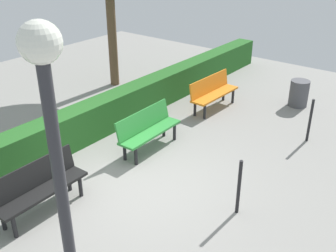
{
  "coord_description": "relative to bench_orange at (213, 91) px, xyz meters",
  "views": [
    {
      "loc": [
        4.49,
        4.29,
        4.25
      ],
      "look_at": [
        -1.45,
        -0.33,
        0.55
      ],
      "focal_mm": 42.67,
      "sensor_mm": 36.0,
      "label": 1
    }
  ],
  "objects": [
    {
      "name": "ground_plane",
      "position": [
        3.9,
        0.76,
        -0.48
      ],
      "size": [
        17.87,
        17.87,
        0.0
      ],
      "primitive_type": "plane",
      "color": "gray"
    },
    {
      "name": "bench_orange",
      "position": [
        0.0,
        0.0,
        0.0
      ],
      "size": [
        1.65,
        0.5,
        0.86
      ],
      "rotation": [
        0.0,
        0.0,
        -0.03
      ],
      "color": "orange",
      "rests_on": "ground_plane"
    },
    {
      "name": "bench_green",
      "position": [
        2.69,
        0.07,
        -0.0
      ],
      "size": [
        1.63,
        0.5,
        0.86
      ],
      "rotation": [
        0.0,
        0.0,
        0.02
      ],
      "color": "#2D8C38",
      "rests_on": "ground_plane"
    },
    {
      "name": "bench_black",
      "position": [
        5.4,
        0.03,
        -0.0
      ],
      "size": [
        1.64,
        0.49,
        0.86
      ],
      "rotation": [
        0.0,
        0.0,
        0.02
      ],
      "color": "black",
      "rests_on": "ground_plane"
    },
    {
      "name": "hedge_row",
      "position": [
        2.71,
        -1.3,
        -0.08
      ],
      "size": [
        13.87,
        0.54,
        0.81
      ],
      "primitive_type": "cube",
      "color": "#266023",
      "rests_on": "ground_plane"
    },
    {
      "name": "railing_post_near",
      "position": [
        0.23,
        2.66,
        0.02
      ],
      "size": [
        0.06,
        0.06,
        1.0
      ],
      "primitive_type": "cylinder",
      "color": "black",
      "rests_on": "ground_plane"
    },
    {
      "name": "railing_post_mid",
      "position": [
        3.44,
        2.66,
        0.02
      ],
      "size": [
        0.06,
        0.06,
        1.0
      ],
      "primitive_type": "cylinder",
      "color": "black",
      "rests_on": "ground_plane"
    },
    {
      "name": "lamp_post",
      "position": [
        6.57,
        2.36,
        2.07
      ],
      "size": [
        0.36,
        0.36,
        3.65
      ],
      "color": "#2D2D33",
      "rests_on": "ground_plane"
    },
    {
      "name": "trash_bin",
      "position": [
        -1.57,
        1.72,
        -0.13
      ],
      "size": [
        0.5,
        0.5,
        0.71
      ],
      "primitive_type": "cylinder",
      "color": "#4C4C51",
      "rests_on": "ground_plane"
    }
  ]
}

